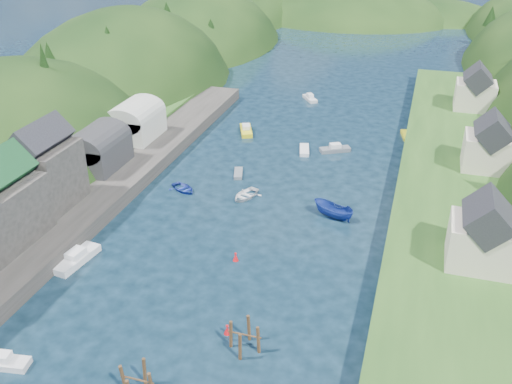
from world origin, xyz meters
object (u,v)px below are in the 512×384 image
(channel_buoy_near, at_px, (227,330))
(channel_buoy_far, at_px, (236,257))
(piling_cluster_near, at_px, (138,384))
(piling_cluster_far, at_px, (245,339))

(channel_buoy_near, bearing_deg, channel_buoy_far, 105.01)
(piling_cluster_near, distance_m, piling_cluster_far, 10.49)
(piling_cluster_near, relative_size, channel_buoy_far, 3.22)
(piling_cluster_near, height_order, channel_buoy_near, piling_cluster_near)
(piling_cluster_near, distance_m, channel_buoy_far, 21.52)
(piling_cluster_far, bearing_deg, channel_buoy_near, 146.11)
(piling_cluster_near, xyz_separation_m, channel_buoy_far, (1.43, 21.46, -0.72))
(channel_buoy_far, bearing_deg, piling_cluster_far, -67.97)
(piling_cluster_near, bearing_deg, channel_buoy_near, 63.57)
(channel_buoy_near, xyz_separation_m, channel_buoy_far, (-3.24, 12.06, 0.00))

